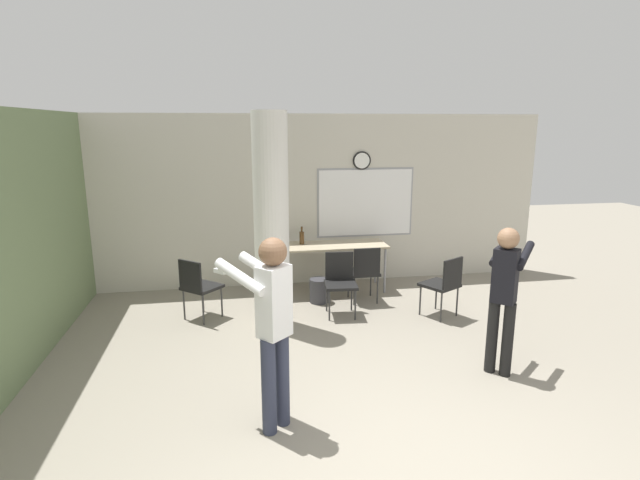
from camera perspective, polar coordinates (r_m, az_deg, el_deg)
name	(u,v)px	position (r m, az deg, el deg)	size (l,w,h in m)	color
wall_left_accent	(16,244)	(6.11, -31.43, -0.44)	(0.12, 7.00, 2.80)	#6B7F56
wall_back	(310,200)	(8.30, -1.16, 4.54)	(8.00, 0.15, 2.80)	beige
support_pillar	(271,222)	(6.44, -5.58, 2.03)	(0.45, 0.45, 2.80)	silver
folding_table	(332,248)	(7.96, 1.39, -0.88)	(1.73, 0.65, 0.76)	tan
bottle_on_table	(302,237)	(7.94, -2.09, 0.29)	(0.08, 0.08, 0.29)	#4C3319
waste_bin	(319,291)	(7.56, -0.10, -5.80)	(0.29, 0.29, 0.36)	#38383D
chair_table_front	(340,279)	(7.02, 2.33, -4.50)	(0.48, 0.48, 0.87)	black
chair_table_right	(364,270)	(7.50, 5.09, -3.39)	(0.44, 0.44, 0.87)	black
chair_near_pillar	(198,284)	(6.99, -13.77, -4.94)	(0.62, 0.62, 0.87)	black
chair_mid_room	(444,282)	(7.10, 13.99, -4.68)	(0.60, 0.60, 0.87)	black
person_playing_front	(272,319)	(4.29, -5.53, -9.00)	(0.66, 0.67, 1.73)	#2D3347
person_playing_side	(505,289)	(5.58, 20.34, -5.29)	(0.61, 0.63, 1.61)	black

